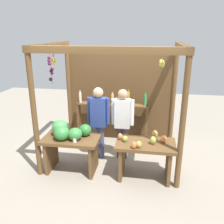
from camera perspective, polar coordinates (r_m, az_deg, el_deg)
ground_plane at (r=5.53m, az=0.33°, el=-10.21°), size 12.00×12.00×0.00m
market_stall at (r=5.41m, az=1.03°, el=5.35°), size 2.72×2.01×2.44m
fruit_counter_left at (r=4.78m, az=-9.98°, el=-6.36°), size 1.09×0.64×1.02m
fruit_counter_right at (r=4.60m, az=7.85°, el=-9.30°), size 1.09×0.64×0.87m
bottle_shelf_unit at (r=5.89m, az=0.06°, el=-0.24°), size 1.74×0.22×1.35m
vendor_man at (r=5.09m, az=-3.20°, el=-1.19°), size 0.48×0.21×1.58m
vendor_woman at (r=5.06m, az=2.48°, el=-1.52°), size 0.48×0.21×1.55m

